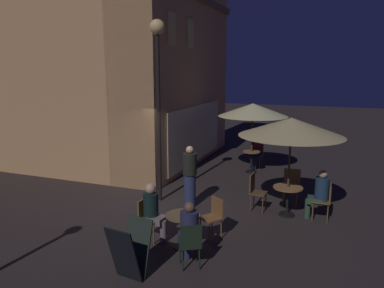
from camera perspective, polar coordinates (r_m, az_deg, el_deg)
ground_plane at (r=10.04m, az=-3.85°, el=-9.83°), size 60.00×60.00×0.00m
cafe_building at (r=13.97m, az=-11.80°, el=10.71°), size 7.43×8.74×7.04m
street_lamp_near_corner at (r=10.02m, az=-5.23°, el=11.60°), size 0.40×0.40×4.89m
menu_sandwich_board at (r=6.85m, az=-9.45°, el=-15.79°), size 0.75×0.63×1.02m
cafe_table_0 at (r=9.70m, az=14.42°, el=-7.53°), size 0.73×0.73×0.75m
cafe_table_1 at (r=13.40m, az=9.07°, el=-2.20°), size 0.61×0.61×0.77m
cafe_table_2 at (r=7.81m, az=-1.40°, el=-12.12°), size 0.72×0.72×0.72m
patio_umbrella_0 at (r=9.29m, az=14.94°, el=2.51°), size 2.54×2.54×2.49m
patio_umbrella_1 at (r=13.10m, az=9.31°, el=5.15°), size 2.42×2.42×2.47m
cafe_chair_0 at (r=9.66m, az=19.69°, el=-7.81°), size 0.44×0.44×0.92m
cafe_chair_1 at (r=10.54m, az=14.98°, el=-5.92°), size 0.44×0.44×0.96m
cafe_chair_2 at (r=9.86m, az=9.64°, el=-6.77°), size 0.42×0.42×0.98m
cafe_chair_3 at (r=14.15m, az=9.99°, el=-1.36°), size 0.41×0.41×0.88m
cafe_chair_4 at (r=8.23m, az=3.38°, el=-10.65°), size 0.56×0.56×0.89m
cafe_chair_5 at (r=8.22m, az=-6.78°, el=-10.69°), size 0.46×0.46×0.89m
cafe_chair_6 at (r=7.04m, az=-0.25°, el=-14.74°), size 0.54×0.54×0.89m
patron_seated_0 at (r=9.62m, az=18.89°, el=-6.94°), size 0.34×0.53×1.26m
patron_seated_1 at (r=14.00m, az=9.88°, el=-0.74°), size 0.56×0.40×1.27m
patron_seated_2 at (r=8.09m, az=-5.98°, el=-9.82°), size 0.36×0.53×1.26m
patron_seated_3 at (r=7.09m, az=-0.46°, el=-12.96°), size 0.53×0.49×1.27m
patron_standing_4 at (r=9.91m, az=-0.35°, el=-5.03°), size 0.37×0.37×1.66m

